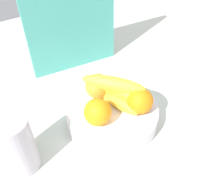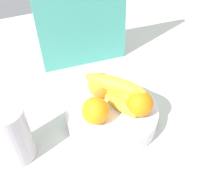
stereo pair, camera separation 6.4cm
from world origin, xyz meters
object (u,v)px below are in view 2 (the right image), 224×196
Objects in this scene: fruit_bowl at (112,115)px; orange_front_left at (96,111)px; orange_front_right at (140,103)px; orange_center at (100,85)px; banana_bunch at (116,91)px; cutting_board at (82,15)px; thermos_tumbler at (12,135)px.

fruit_bowl is 3.55× the size of orange_front_left.
orange_front_right reaches higher than fruit_bowl.
orange_center is 0.40× the size of banana_bunch.
cutting_board is at bearing 83.70° from orange_center.
cutting_board reaches higher than orange_front_left.
banana_bunch is at bearing -86.05° from cutting_board.
orange_center is (-6.80, 10.16, 0.00)cm from orange_front_right.
orange_front_right is 12.22cm from orange_center.
fruit_bowl is 25.99cm from thermos_tumbler.
orange_center is at bearing 97.60° from fruit_bowl.
cutting_board is at bearing 86.79° from fruit_bowl.
banana_bunch is 1.11× the size of thermos_tumbler.
orange_center is at bearing 122.23° from banana_bunch.
orange_center is at bearing -92.96° from cutting_board.
orange_front_left is at bearing 170.50° from orange_front_right.
banana_bunch is (2.67, -4.23, 0.73)cm from orange_center.
thermos_tumbler is (-27.23, -3.33, -1.32)cm from banana_bunch.
orange_front_right is 33.53cm from cutting_board.
orange_front_left and orange_center have the same top height.
orange_center is 23.81cm from cutting_board.
orange_front_right is (11.22, -1.88, 0.00)cm from orange_front_left.
fruit_bowl is at bearing -82.40° from orange_center.
orange_front_left is 0.44× the size of thermos_tumbler.
thermos_tumbler is at bearing -129.32° from cutting_board.
banana_bunch reaches higher than orange_front_left.
orange_front_right is 0.19× the size of cutting_board.
orange_front_left is (-5.25, -2.07, 5.96)cm from fruit_bowl.
orange_center is at bearing 123.82° from orange_front_right.
orange_center is at bearing 61.91° from orange_front_left.
banana_bunch is at bearing 47.13° from fruit_bowl.
fruit_bowl is at bearing -89.87° from cutting_board.
cutting_board is (-4.41, 31.84, 9.54)cm from orange_front_right.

